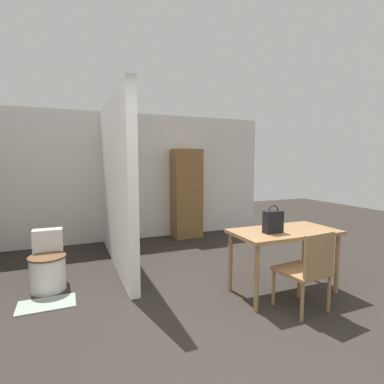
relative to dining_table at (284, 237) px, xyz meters
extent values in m
plane|color=#2D2823|center=(-1.17, -1.04, -0.67)|extent=(16.00, 16.00, 0.00)
cube|color=white|center=(-1.17, 3.21, 0.58)|extent=(5.76, 0.12, 2.50)
cube|color=white|center=(-1.68, 1.82, 0.58)|extent=(0.12, 2.66, 2.50)
cube|color=#997047|center=(0.00, 0.00, 0.07)|extent=(1.26, 0.66, 0.04)
cylinder|color=#997047|center=(-0.57, -0.27, -0.31)|extent=(0.05, 0.05, 0.72)
cylinder|color=#997047|center=(0.57, -0.27, -0.31)|extent=(0.05, 0.05, 0.72)
cylinder|color=#997047|center=(-0.57, 0.27, -0.31)|extent=(0.05, 0.05, 0.72)
cylinder|color=#997047|center=(0.57, 0.27, -0.31)|extent=(0.05, 0.05, 0.72)
cube|color=#997047|center=(-0.09, -0.40, -0.26)|extent=(0.50, 0.50, 0.04)
cube|color=#997047|center=(-0.07, -0.61, -0.02)|extent=(0.41, 0.07, 0.43)
cylinder|color=#997047|center=(-0.31, -0.22, -0.47)|extent=(0.04, 0.04, 0.39)
cylinder|color=#997047|center=(0.08, -0.18, -0.47)|extent=(0.04, 0.04, 0.39)
cylinder|color=#997047|center=(-0.27, -0.62, -0.47)|extent=(0.04, 0.04, 0.39)
cylinder|color=#997047|center=(0.12, -0.58, -0.47)|extent=(0.04, 0.04, 0.39)
cylinder|color=white|center=(-2.61, 1.14, -0.47)|extent=(0.41, 0.41, 0.40)
cylinder|color=brown|center=(-2.61, 1.14, -0.26)|extent=(0.43, 0.43, 0.02)
cube|color=white|center=(-2.61, 1.41, -0.12)|extent=(0.35, 0.18, 0.30)
cube|color=black|center=(-0.21, -0.06, 0.21)|extent=(0.22, 0.10, 0.25)
torus|color=black|center=(-0.21, -0.06, 0.34)|extent=(0.13, 0.01, 0.13)
cube|color=brown|center=(-0.09, 2.92, 0.24)|extent=(0.57, 0.42, 1.81)
sphere|color=black|center=(0.07, 2.70, 0.33)|extent=(0.02, 0.02, 0.02)
cube|color=#99A899|center=(-2.61, 0.73, -0.66)|extent=(0.59, 0.36, 0.01)
camera|label=1|loc=(-2.34, -2.79, 0.90)|focal=28.00mm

